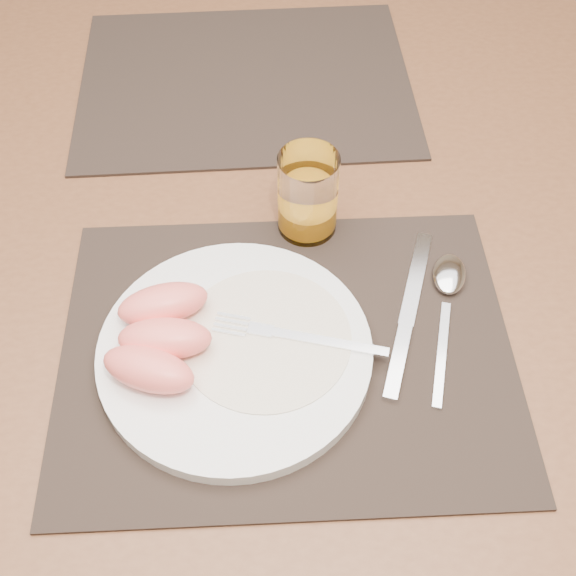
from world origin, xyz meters
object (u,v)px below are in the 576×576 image
at_px(placemat_near, 287,350).
at_px(fork, 284,334).
at_px(table, 268,242).
at_px(knife, 406,325).
at_px(juice_glass, 308,197).
at_px(plate, 235,351).
at_px(spoon, 448,285).
at_px(placemat_far, 246,81).

distance_m(placemat_near, fork, 0.02).
relative_size(table, fork, 8.06).
relative_size(knife, juice_glass, 2.14).
xyz_separation_m(placemat_near, juice_glass, (0.03, 0.17, 0.05)).
bearing_deg(plate, spoon, 19.91).
distance_m(table, placemat_far, 0.24).
xyz_separation_m(placemat_far, knife, (0.17, -0.41, 0.00)).
relative_size(table, juice_glass, 13.92).
bearing_deg(juice_glass, placemat_far, 105.48).
bearing_deg(juice_glass, knife, -55.83).
bearing_deg(juice_glass, plate, -113.72).
bearing_deg(knife, spoon, 43.70).
height_order(table, knife, knife).
distance_m(placemat_near, plate, 0.05).
height_order(placemat_near, knife, knife).
xyz_separation_m(table, placemat_far, (-0.03, 0.22, 0.09)).
xyz_separation_m(placemat_near, knife, (0.12, 0.03, 0.00)).
xyz_separation_m(knife, juice_glass, (-0.10, 0.14, 0.04)).
bearing_deg(spoon, fork, -158.60).
height_order(placemat_near, plate, plate).
height_order(plate, spoon, plate).
xyz_separation_m(fork, knife, (0.12, 0.02, -0.02)).
distance_m(plate, fork, 0.05).
bearing_deg(plate, fork, 14.36).
xyz_separation_m(plate, fork, (0.05, 0.01, 0.01)).
xyz_separation_m(plate, knife, (0.17, 0.03, -0.01)).
bearing_deg(plate, placemat_near, 7.83).
bearing_deg(spoon, placemat_near, -156.79).
xyz_separation_m(table, placemat_near, (0.02, -0.22, 0.09)).
bearing_deg(table, juice_glass, -48.84).
distance_m(knife, spoon, 0.07).
distance_m(table, plate, 0.25).
height_order(table, juice_glass, juice_glass).
bearing_deg(placemat_near, spoon, 23.21).
bearing_deg(table, spoon, -37.19).
bearing_deg(knife, placemat_near, -168.09).
height_order(table, spoon, spoon).
xyz_separation_m(placemat_far, spoon, (0.22, -0.37, 0.01)).
bearing_deg(table, fork, -85.19).
relative_size(table, plate, 5.19).
bearing_deg(spoon, table, 142.81).
height_order(fork, spoon, fork).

